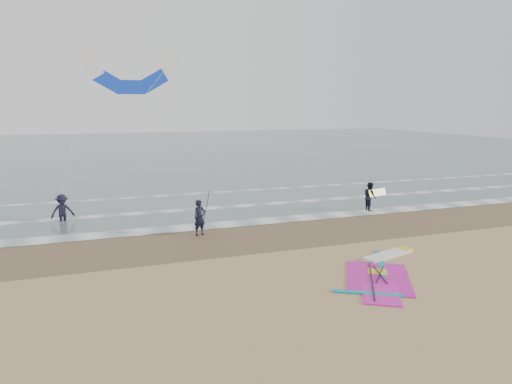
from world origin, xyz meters
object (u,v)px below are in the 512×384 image
object	(u,v)px
windsurf_rig	(383,271)
person_walking	(370,196)
surf_kite	(130,76)
person_standing	(200,218)
person_wading	(62,205)

from	to	relation	value
windsurf_rig	person_walking	distance (m)	9.74
person_walking	surf_kite	xyz separation A→B (m)	(-12.19, 5.62, 6.58)
person_standing	person_walking	world-z (taller)	person_standing
person_wading	windsurf_rig	bearing A→B (deg)	-58.07
surf_kite	person_standing	bearing A→B (deg)	-73.40
windsurf_rig	person_walking	xyz separation A→B (m)	(4.85, 8.41, 0.77)
person_standing	person_walking	bearing A→B (deg)	-12.14
person_walking	surf_kite	world-z (taller)	surf_kite
person_standing	surf_kite	xyz separation A→B (m)	(-2.20, 7.38, 6.57)
person_standing	person_walking	xyz separation A→B (m)	(9.99, 1.76, -0.01)
person_standing	person_wading	size ratio (longest dim) A/B	0.93
person_wading	person_walking	bearing A→B (deg)	-22.99
windsurf_rig	surf_kite	xyz separation A→B (m)	(-7.34, 14.03, 7.35)
person_standing	surf_kite	world-z (taller)	surf_kite
person_standing	person_walking	distance (m)	10.14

